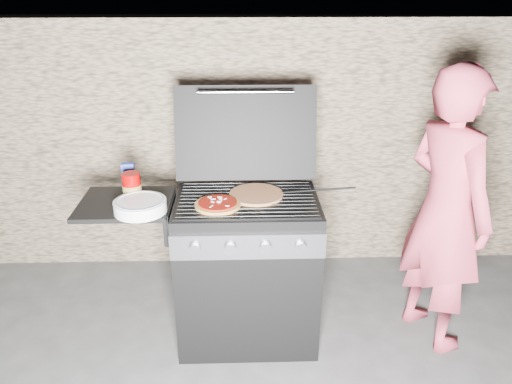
{
  "coord_description": "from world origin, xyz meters",
  "views": [
    {
      "loc": [
        -0.03,
        -2.52,
        2.03
      ],
      "look_at": [
        0.05,
        0.0,
        0.95
      ],
      "focal_mm": 35.0,
      "sensor_mm": 36.0,
      "label": 1
    }
  ],
  "objects_px": {
    "pizza_topped": "(218,204)",
    "person": "(446,211)",
    "gas_grill": "(205,270)",
    "sauce_jar": "(132,186)"
  },
  "relations": [
    {
      "from": "pizza_topped",
      "to": "person",
      "type": "height_order",
      "value": "person"
    },
    {
      "from": "gas_grill",
      "to": "pizza_topped",
      "type": "relative_size",
      "value": 5.48
    },
    {
      "from": "pizza_topped",
      "to": "sauce_jar",
      "type": "bearing_deg",
      "value": 165.06
    },
    {
      "from": "gas_grill",
      "to": "sauce_jar",
      "type": "distance_m",
      "value": 0.65
    },
    {
      "from": "gas_grill",
      "to": "person",
      "type": "relative_size",
      "value": 0.81
    },
    {
      "from": "gas_grill",
      "to": "pizza_topped",
      "type": "xyz_separation_m",
      "value": [
        0.09,
        -0.1,
        0.47
      ]
    },
    {
      "from": "gas_grill",
      "to": "person",
      "type": "xyz_separation_m",
      "value": [
        1.37,
        -0.02,
        0.37
      ]
    },
    {
      "from": "pizza_topped",
      "to": "person",
      "type": "distance_m",
      "value": 1.28
    },
    {
      "from": "sauce_jar",
      "to": "gas_grill",
      "type": "bearing_deg",
      "value": -4.72
    },
    {
      "from": "gas_grill",
      "to": "sauce_jar",
      "type": "bearing_deg",
      "value": 175.28
    }
  ]
}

